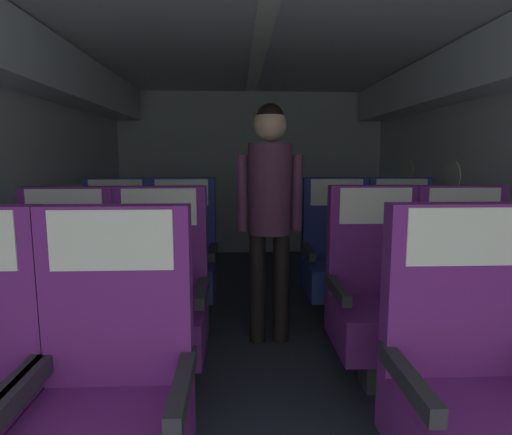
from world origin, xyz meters
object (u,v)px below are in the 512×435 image
seat_a_right_window (469,394)px  seat_c_right_aisle (403,260)px  seat_a_left_aisle (110,404)px  seat_b_left_window (63,307)px  seat_c_left_aisle (182,262)px  seat_b_right_aisle (467,301)px  seat_b_left_aisle (159,305)px  seat_b_right_window (377,301)px  seat_c_left_window (115,263)px  flight_attendant (270,199)px  seat_c_right_window (338,261)px

seat_a_right_window → seat_c_right_aisle: bearing=74.7°
seat_a_left_aisle → seat_b_left_window: 1.04m
seat_c_left_aisle → seat_b_right_aisle: bearing=-29.3°
seat_a_left_aisle → seat_b_left_aisle: (-0.01, 0.91, 0.00)m
seat_b_left_aisle → seat_b_right_window: (1.19, 0.01, 0.00)m
seat_c_right_aisle → seat_a_left_aisle: bearing=-132.5°
seat_c_left_window → flight_attendant: bearing=-18.2°
seat_a_left_aisle → seat_c_right_window: (1.17, 1.81, 0.00)m
seat_b_right_window → seat_c_right_window: (-0.01, 0.89, 0.00)m
seat_b_left_window → seat_b_right_aisle: 2.17m
seat_b_right_aisle → seat_c_right_window: same height
seat_c_left_window → seat_c_right_aisle: 2.18m
seat_c_left_window → seat_c_left_aisle: (0.49, 0.01, 0.00)m
seat_a_right_window → seat_b_left_window: bearing=152.2°
seat_b_left_window → seat_c_left_window: same height
seat_b_right_window → seat_c_right_window: 0.89m
seat_b_right_window → seat_c_left_window: size_ratio=1.00×
seat_b_right_aisle → seat_c_right_aisle: (0.02, 0.94, 0.00)m
seat_a_left_aisle → seat_a_right_window: (1.18, 0.01, 0.00)m
seat_a_right_window → seat_b_left_aisle: same height
seat_b_right_aisle → flight_attendant: (-1.04, 0.56, 0.51)m
seat_b_left_aisle → seat_b_left_window: bearing=-178.7°
seat_a_left_aisle → seat_c_left_aisle: same height
seat_c_right_window → flight_attendant: bearing=-147.3°
seat_b_left_aisle → seat_c_left_aisle: same height
seat_b_right_aisle → seat_a_left_aisle: bearing=-151.7°
seat_c_left_window → seat_c_left_aisle: bearing=0.6°
seat_a_left_aisle → flight_attendant: 1.66m
seat_b_left_aisle → seat_b_right_window: same height
seat_b_left_window → seat_c_right_window: (1.68, 0.91, 0.00)m
seat_a_left_aisle → seat_a_right_window: size_ratio=1.00×
seat_a_right_window → seat_c_left_window: 2.48m
seat_c_left_window → seat_b_right_aisle: bearing=-23.3°
seat_a_right_window → seat_c_left_aisle: same height
seat_a_right_window → seat_c_right_window: same height
seat_b_right_aisle → seat_b_right_window: bearing=177.1°
seat_b_left_window → seat_b_left_aisle: 0.50m
seat_b_left_window → seat_b_right_window: bearing=0.6°
seat_b_right_window → seat_c_right_aisle: bearing=61.0°
seat_b_right_aisle → seat_c_left_aisle: size_ratio=1.00×
seat_b_left_window → seat_c_left_aisle: same height
seat_b_right_aisle → seat_c_left_window: same height
seat_b_left_aisle → seat_c_right_window: 1.48m
seat_b_left_aisle → seat_c_right_window: (1.18, 0.90, 0.00)m
seat_b_right_window → seat_c_left_aisle: (-1.19, 0.91, 0.00)m
seat_b_left_window → seat_b_right_window: same height
seat_b_right_window → seat_c_left_window: 1.91m
seat_c_left_window → flight_attendant: flight_attendant is taller
seat_c_right_aisle → flight_attendant: flight_attendant is taller
seat_c_left_window → seat_a_left_aisle: bearing=-74.6°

